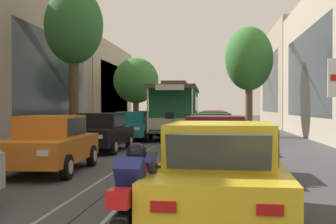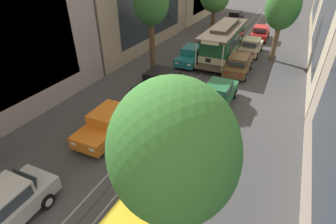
% 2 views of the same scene
% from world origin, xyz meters
% --- Properties ---
extents(ground_plane, '(160.00, 160.00, 0.00)m').
position_xyz_m(ground_plane, '(0.00, 21.16, 0.00)').
color(ground_plane, '#424244').
extents(trolley_track_rails, '(1.14, 60.91, 0.01)m').
position_xyz_m(trolley_track_rails, '(0.00, 24.45, 0.00)').
color(trolley_track_rails, gray).
rests_on(trolley_track_rails, ground).
extents(parked_car_orange_second_left, '(2.10, 4.40, 1.58)m').
position_xyz_m(parked_car_orange_second_left, '(-2.34, 9.22, 0.80)').
color(parked_car_orange_second_left, orange).
rests_on(parked_car_orange_second_left, ground).
extents(parked_car_black_mid_left, '(2.11, 4.41, 1.58)m').
position_xyz_m(parked_car_black_mid_left, '(-2.37, 15.17, 0.80)').
color(parked_car_black_mid_left, black).
rests_on(parked_car_black_mid_left, ground).
extents(parked_car_teal_fourth_left, '(2.11, 4.41, 1.58)m').
position_xyz_m(parked_car_teal_fourth_left, '(-2.22, 21.49, 0.80)').
color(parked_car_teal_fourth_left, '#196B70').
rests_on(parked_car_teal_fourth_left, ground).
extents(parked_car_navy_fifth_left, '(2.09, 4.40, 1.58)m').
position_xyz_m(parked_car_navy_fifth_left, '(-2.17, 27.35, 0.80)').
color(parked_car_navy_fifth_left, '#19234C').
rests_on(parked_car_navy_fifth_left, ground).
extents(parked_car_brown_sixth_left, '(2.11, 4.41, 1.58)m').
position_xyz_m(parked_car_brown_sixth_left, '(-2.28, 33.57, 0.80)').
color(parked_car_brown_sixth_left, brown).
rests_on(parked_car_brown_sixth_left, ground).
extents(parked_car_black_far_left, '(2.04, 4.38, 1.58)m').
position_xyz_m(parked_car_black_far_left, '(-2.45, 39.58, 0.80)').
color(parked_car_black_far_left, black).
rests_on(parked_car_black_far_left, ground).
extents(parked_car_yellow_near_right, '(2.12, 4.41, 1.58)m').
position_xyz_m(parked_car_yellow_near_right, '(2.36, 3.78, 0.80)').
color(parked_car_yellow_near_right, gold).
rests_on(parked_car_yellow_near_right, ground).
extents(parked_car_maroon_second_right, '(2.05, 4.38, 1.58)m').
position_xyz_m(parked_car_maroon_second_right, '(2.30, 9.40, 0.80)').
color(parked_car_maroon_second_right, maroon).
rests_on(parked_car_maroon_second_right, ground).
extents(parked_car_green_mid_right, '(2.02, 4.37, 1.58)m').
position_xyz_m(parked_car_green_mid_right, '(2.16, 15.26, 0.80)').
color(parked_car_green_mid_right, '#1E6038').
rests_on(parked_car_green_mid_right, ground).
extents(parked_car_brown_fourth_right, '(2.08, 4.40, 1.58)m').
position_xyz_m(parked_car_brown_fourth_right, '(2.21, 21.16, 0.80)').
color(parked_car_brown_fourth_right, brown).
rests_on(parked_car_brown_fourth_right, ground).
extents(parked_car_beige_fifth_right, '(2.00, 4.36, 1.58)m').
position_xyz_m(parked_car_beige_fifth_right, '(2.23, 26.69, 0.80)').
color(parked_car_beige_fifth_right, '#C1B28E').
rests_on(parked_car_beige_fifth_right, ground).
extents(parked_car_red_sixth_right, '(2.08, 4.40, 1.58)m').
position_xyz_m(parked_car_red_sixth_right, '(2.24, 32.34, 0.80)').
color(parked_car_red_sixth_right, red).
rests_on(parked_car_red_sixth_right, ground).
extents(street_tree_kerb_left_second, '(2.87, 2.48, 7.65)m').
position_xyz_m(street_tree_kerb_left_second, '(-4.51, 18.29, 5.66)').
color(street_tree_kerb_left_second, '#4C3826').
rests_on(street_tree_kerb_left_second, ground).
extents(street_tree_kerb_left_mid, '(3.79, 3.24, 5.98)m').
position_xyz_m(street_tree_kerb_left_mid, '(-4.27, 34.50, 4.04)').
color(street_tree_kerb_left_mid, brown).
rests_on(street_tree_kerb_left_mid, ground).
extents(street_tree_kerb_right_second, '(2.99, 2.96, 6.89)m').
position_xyz_m(street_tree_kerb_right_second, '(4.44, 25.76, 4.82)').
color(street_tree_kerb_right_second, brown).
rests_on(street_tree_kerb_right_second, ground).
extents(cable_car_trolley, '(2.66, 9.15, 3.28)m').
position_xyz_m(cable_car_trolley, '(0.00, 24.18, 1.66)').
color(cable_car_trolley, '#1E5B38').
rests_on(cable_car_trolley, ground).
extents(motorcycle_with_rider, '(0.58, 1.99, 1.37)m').
position_xyz_m(motorcycle_with_rider, '(1.28, 2.34, 0.65)').
color(motorcycle_with_rider, black).
rests_on(motorcycle_with_rider, ground).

